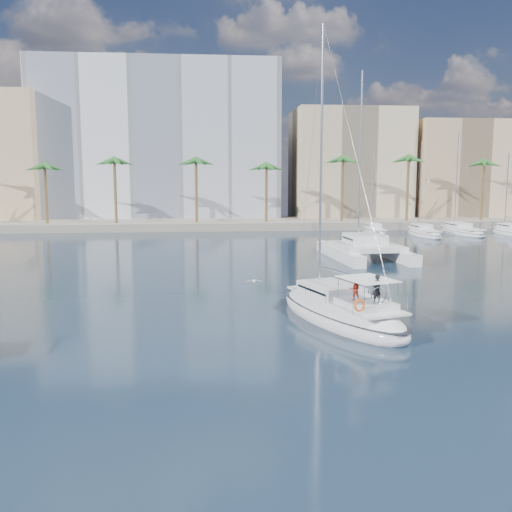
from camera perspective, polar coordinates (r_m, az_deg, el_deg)
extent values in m
plane|color=black|center=(33.44, 2.64, -6.53)|extent=(160.00, 160.00, 0.00)
cube|color=gray|center=(93.48, -2.63, 3.25)|extent=(120.00, 14.00, 1.20)
cube|color=silver|center=(105.44, -9.66, 10.98)|extent=(42.00, 16.00, 28.00)
cube|color=tan|center=(105.46, 9.26, 8.81)|extent=(20.00, 14.00, 20.00)
cube|color=tan|center=(110.36, 19.71, 7.89)|extent=(18.00, 12.00, 18.00)
cylinder|color=brown|center=(93.82, -23.83, 5.44)|extent=(0.44, 0.44, 10.50)
sphere|color=#245E22|center=(93.79, -24.02, 8.64)|extent=(3.60, 3.60, 3.60)
cylinder|color=brown|center=(89.21, -2.52, 6.01)|extent=(0.44, 0.44, 10.50)
sphere|color=#245E22|center=(89.18, -2.54, 9.38)|extent=(3.60, 3.60, 3.60)
cylinder|color=brown|center=(97.10, 18.06, 5.79)|extent=(0.44, 0.44, 10.50)
sphere|color=#245E22|center=(97.07, 18.20, 8.89)|extent=(3.60, 3.60, 3.60)
ellipsoid|color=silver|center=(33.79, 8.43, -5.81)|extent=(7.30, 12.66, 2.51)
ellipsoid|color=black|center=(33.71, 8.44, -5.22)|extent=(7.37, 12.79, 0.18)
cube|color=silver|center=(33.38, 8.67, -4.31)|extent=(5.34, 9.45, 0.12)
cube|color=silver|center=(34.48, 7.47, -3.28)|extent=(3.65, 4.54, 0.60)
cube|color=black|center=(34.47, 7.47, -3.25)|extent=(3.53, 4.10, 0.14)
cylinder|color=#B7BABF|center=(35.03, 6.53, 9.43)|extent=(0.15, 0.15, 15.82)
cylinder|color=#B7BABF|center=(33.38, 8.42, -1.58)|extent=(1.58, 4.68, 0.11)
cube|color=silver|center=(31.43, 10.91, -4.70)|extent=(3.09, 3.57, 0.36)
cube|color=white|center=(31.07, 11.09, -2.27)|extent=(3.09, 3.57, 0.04)
torus|color=silver|center=(30.36, 12.16, -3.89)|extent=(0.93, 0.34, 0.96)
torus|color=#DF510B|center=(29.23, 10.29, -4.90)|extent=(0.66, 0.38, 0.64)
imported|color=black|center=(30.57, 11.97, -3.26)|extent=(0.66, 0.55, 1.55)
imported|color=maroon|center=(31.20, 9.86, -3.30)|extent=(0.65, 0.54, 1.20)
cube|color=silver|center=(58.71, 8.31, 0.27)|extent=(1.96, 13.17, 1.10)
cube|color=silver|center=(60.50, 13.17, 0.37)|extent=(1.96, 13.17, 1.10)
cube|color=silver|center=(58.84, 11.01, 0.96)|extent=(6.37, 7.55, 0.50)
cube|color=silver|center=(59.38, 10.81, 1.71)|extent=(3.83, 4.14, 1.00)
cube|color=black|center=(59.37, 10.81, 1.75)|extent=(3.82, 3.62, 0.18)
cylinder|color=#B7BABF|center=(60.92, 10.39, 9.65)|extent=(0.18, 0.18, 17.50)
ellipsoid|color=silver|center=(39.59, -0.21, -2.52)|extent=(0.23, 0.43, 0.21)
sphere|color=silver|center=(39.79, -0.24, -2.44)|extent=(0.11, 0.11, 0.11)
cube|color=gray|center=(39.56, -0.66, -2.49)|extent=(0.50, 0.18, 0.12)
cube|color=gray|center=(39.62, 0.23, -2.47)|extent=(0.50, 0.18, 0.12)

